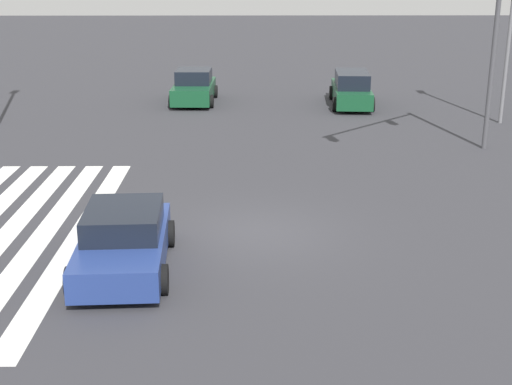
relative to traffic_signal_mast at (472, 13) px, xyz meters
The scene contains 5 objects.
ground_plane 11.62m from the traffic_signal_mast, 45.00° to the right, with size 151.16×151.16×0.00m, color #333338.
traffic_signal_mast is the anchor object (origin of this frame).
car_2 10.87m from the traffic_signal_mast, 164.88° to the right, with size 4.98×2.16×1.66m.
car_4 14.82m from the traffic_signal_mast, 47.53° to the right, with size 4.40×2.32×1.42m.
car_5 15.34m from the traffic_signal_mast, 135.47° to the right, with size 4.38×2.22×1.63m.
Camera 1 is at (17.33, -0.15, 6.81)m, focal length 50.00 mm.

